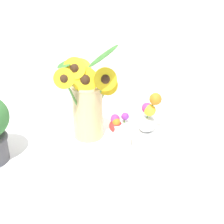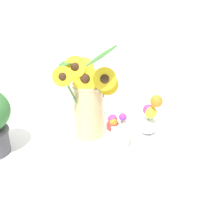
% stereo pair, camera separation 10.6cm
% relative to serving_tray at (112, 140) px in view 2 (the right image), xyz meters
% --- Properties ---
extents(ground_plane, '(6.00, 6.00, 0.00)m').
position_rel_serving_tray_xyz_m(ground_plane, '(-0.02, -0.11, -0.01)').
color(ground_plane, silver).
extents(serving_tray, '(0.49, 0.49, 0.02)m').
position_rel_serving_tray_xyz_m(serving_tray, '(0.00, 0.00, 0.00)').
color(serving_tray, white).
rests_on(serving_tray, ground_plane).
extents(mason_jar_sunflowers, '(0.22, 0.23, 0.35)m').
position_rel_serving_tray_xyz_m(mason_jar_sunflowers, '(-0.08, 0.03, 0.14)').
color(mason_jar_sunflowers, '#D1B77A').
rests_on(mason_jar_sunflowers, serving_tray).
extents(vase_small_center, '(0.07, 0.06, 0.13)m').
position_rel_serving_tray_xyz_m(vase_small_center, '(0.01, -0.08, 0.07)').
color(vase_small_center, white).
rests_on(vase_small_center, serving_tray).
extents(vase_bulb_right, '(0.07, 0.09, 0.16)m').
position_rel_serving_tray_xyz_m(vase_bulb_right, '(0.13, 0.02, 0.08)').
color(vase_bulb_right, white).
rests_on(vase_bulb_right, serving_tray).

